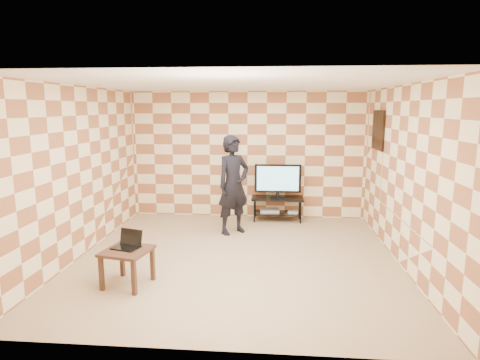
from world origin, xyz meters
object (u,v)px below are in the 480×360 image
Objects in this scene: tv at (278,179)px; side_table at (127,256)px; person at (233,185)px; tv_stand at (277,204)px.

side_table is at bearing -121.37° from tv.
person reaches higher than tv.
tv is 3.91m from side_table.
person reaches higher than tv_stand.
tv reaches higher than tv_stand.
tv_stand is at bearing 58.65° from side_table.
tv reaches higher than side_table.
person is (-0.84, -0.92, 0.04)m from tv.
tv_stand is 0.58× the size of person.
tv_stand is 3.89m from side_table.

